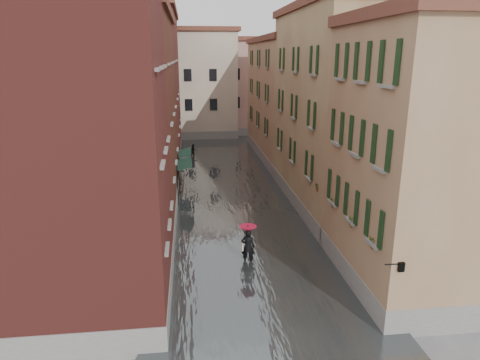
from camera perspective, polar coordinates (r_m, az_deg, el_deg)
ground at (r=21.75m, az=1.90°, el=-11.76°), size 120.00×120.00×0.00m
floodwater at (r=33.67m, az=-1.40°, el=-1.23°), size 10.00×60.00×0.20m
building_left_near at (r=17.84m, az=-19.72°, el=3.28°), size 6.00×8.00×13.00m
building_left_mid at (r=28.55m, az=-14.96°, el=7.73°), size 6.00×14.00×12.50m
building_left_far at (r=43.29m, az=-12.34°, el=11.63°), size 6.00×16.00×14.00m
building_right_near at (r=20.18m, az=23.04°, el=2.16°), size 6.00×8.00×11.50m
building_right_mid at (r=29.93m, az=12.89°, el=8.72°), size 6.00×14.00×13.00m
building_right_far at (r=44.34m, az=6.37°, el=10.38°), size 6.00×16.00×11.50m
building_end_cream at (r=57.10m, az=-6.93°, el=12.41°), size 12.00×9.00×13.00m
building_end_pink at (r=59.80m, az=1.93°, el=12.20°), size 10.00×9.00×12.00m
awning_near at (r=31.89m, az=-7.50°, el=2.07°), size 1.09×3.21×2.80m
awning_far at (r=35.46m, az=-7.45°, el=3.49°), size 1.09×2.89×2.80m
wall_lantern at (r=16.53m, az=20.57°, el=-10.71°), size 0.71×0.22×0.35m
window_planters at (r=20.68m, az=13.68°, el=-3.14°), size 0.59×8.24×0.84m
pedestrian_main at (r=21.70m, az=1.05°, el=-8.26°), size 0.90×0.90×2.06m
pedestrian_far at (r=44.68m, az=-6.22°, el=3.87°), size 0.83×0.74×1.42m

